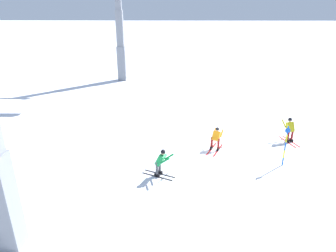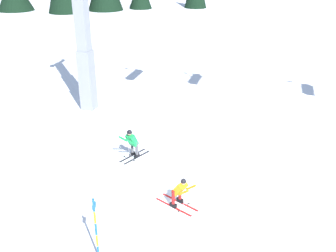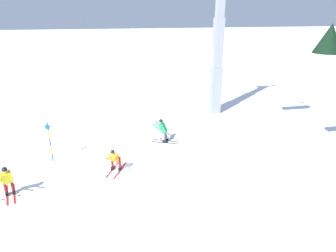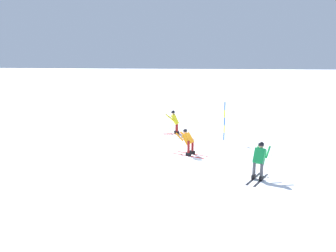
{
  "view_description": "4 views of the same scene",
  "coord_description": "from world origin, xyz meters",
  "px_view_note": "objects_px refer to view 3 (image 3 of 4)",
  "views": [
    {
      "loc": [
        -15.76,
        2.81,
        8.22
      ],
      "look_at": [
        -0.25,
        3.15,
        1.8
      ],
      "focal_mm": 32.32,
      "sensor_mm": 36.0,
      "label": 1
    },
    {
      "loc": [
        3.53,
        -11.92,
        9.27
      ],
      "look_at": [
        -0.34,
        1.91,
        2.65
      ],
      "focal_mm": 41.71,
      "sensor_mm": 36.0,
      "label": 2
    },
    {
      "loc": [
        14.07,
        0.31,
        7.82
      ],
      "look_at": [
        0.78,
        3.08,
        2.41
      ],
      "focal_mm": 30.98,
      "sensor_mm": 36.0,
      "label": 3
    },
    {
      "loc": [
        -0.65,
        17.2,
        4.87
      ],
      "look_at": [
        1.34,
        2.22,
        1.84
      ],
      "focal_mm": 36.83,
      "sensor_mm": 36.0,
      "label": 4
    }
  ],
  "objects_px": {
    "trail_marker_pole": "(50,141)",
    "skier_distant_uphill": "(163,129)",
    "skier_carving_main": "(114,159)",
    "skier_distant_downhill": "(7,179)",
    "lift_tower_near": "(217,53)"
  },
  "relations": [
    {
      "from": "skier_carving_main",
      "to": "trail_marker_pole",
      "type": "relative_size",
      "value": 0.8
    },
    {
      "from": "skier_carving_main",
      "to": "lift_tower_near",
      "type": "distance_m",
      "value": 12.21
    },
    {
      "from": "skier_distant_uphill",
      "to": "skier_carving_main",
      "type": "bearing_deg",
      "value": -45.02
    },
    {
      "from": "skier_carving_main",
      "to": "skier_distant_downhill",
      "type": "height_order",
      "value": "skier_distant_downhill"
    },
    {
      "from": "lift_tower_near",
      "to": "skier_distant_downhill",
      "type": "height_order",
      "value": "lift_tower_near"
    },
    {
      "from": "skier_distant_uphill",
      "to": "skier_distant_downhill",
      "type": "xyz_separation_m",
      "value": [
        4.35,
        -7.88,
        0.0
      ]
    },
    {
      "from": "skier_carving_main",
      "to": "trail_marker_pole",
      "type": "distance_m",
      "value": 3.9
    },
    {
      "from": "skier_carving_main",
      "to": "lift_tower_near",
      "type": "xyz_separation_m",
      "value": [
        -7.94,
        8.35,
        4.04
      ]
    },
    {
      "from": "lift_tower_near",
      "to": "skier_distant_uphill",
      "type": "xyz_separation_m",
      "value": [
        4.8,
        -5.2,
        -3.9
      ]
    },
    {
      "from": "trail_marker_pole",
      "to": "skier_carving_main",
      "type": "bearing_deg",
      "value": 60.53
    },
    {
      "from": "lift_tower_near",
      "to": "trail_marker_pole",
      "type": "bearing_deg",
      "value": -62.77
    },
    {
      "from": "lift_tower_near",
      "to": "trail_marker_pole",
      "type": "distance_m",
      "value": 13.65
    },
    {
      "from": "skier_carving_main",
      "to": "trail_marker_pole",
      "type": "bearing_deg",
      "value": -119.47
    },
    {
      "from": "skier_distant_uphill",
      "to": "skier_distant_downhill",
      "type": "bearing_deg",
      "value": -61.12
    },
    {
      "from": "trail_marker_pole",
      "to": "skier_distant_uphill",
      "type": "xyz_separation_m",
      "value": [
        -1.24,
        6.52,
        -0.35
      ]
    }
  ]
}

